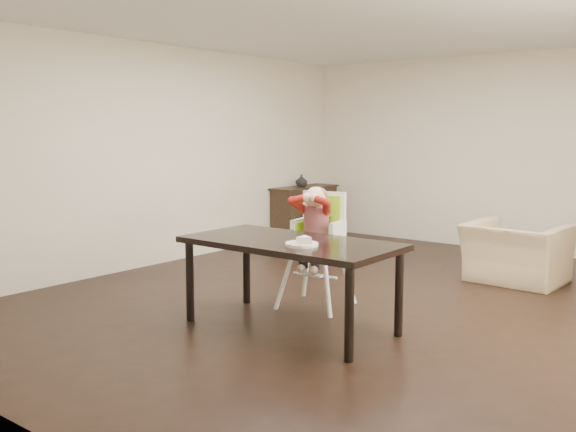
% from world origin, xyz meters
% --- Properties ---
extents(ground, '(7.00, 7.00, 0.00)m').
position_xyz_m(ground, '(0.00, 0.00, 0.00)').
color(ground, black).
rests_on(ground, ground).
extents(room_walls, '(6.02, 7.02, 2.71)m').
position_xyz_m(room_walls, '(0.00, 0.00, 1.86)').
color(room_walls, beige).
rests_on(room_walls, ground).
extents(dining_table, '(1.80, 0.90, 0.75)m').
position_xyz_m(dining_table, '(-0.09, -1.13, 0.67)').
color(dining_table, black).
rests_on(dining_table, ground).
extents(high_chair, '(0.54, 0.54, 1.14)m').
position_xyz_m(high_chair, '(-0.31, -0.42, 0.80)').
color(high_chair, white).
rests_on(high_chair, ground).
extents(plate, '(0.29, 0.29, 0.08)m').
position_xyz_m(plate, '(0.15, -1.28, 0.78)').
color(plate, white).
rests_on(plate, dining_table).
extents(armchair, '(1.04, 0.72, 0.87)m').
position_xyz_m(armchair, '(0.85, 1.68, 0.44)').
color(armchair, tan).
rests_on(armchair, ground).
extents(sideboard, '(0.44, 1.26, 0.79)m').
position_xyz_m(sideboard, '(-2.78, 2.70, 0.40)').
color(sideboard, black).
rests_on(sideboard, ground).
extents(vase, '(0.22, 0.22, 0.18)m').
position_xyz_m(vase, '(-2.78, 2.62, 0.88)').
color(vase, '#99999E').
rests_on(vase, sideboard).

